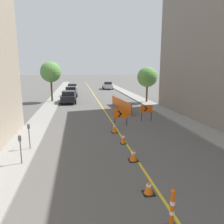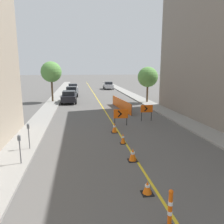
{
  "view_description": "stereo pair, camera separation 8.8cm",
  "coord_description": "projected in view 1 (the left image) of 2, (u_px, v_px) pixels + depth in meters",
  "views": [
    {
      "loc": [
        -2.84,
        3.08,
        4.5
      ],
      "look_at": [
        -0.11,
        20.11,
        1.0
      ],
      "focal_mm": 35.0,
      "sensor_mm": 36.0,
      "label": 1
    },
    {
      "loc": [
        -2.76,
        3.07,
        4.5
      ],
      "look_at": [
        -0.11,
        20.11,
        1.0
      ],
      "focal_mm": 35.0,
      "sensor_mm": 36.0,
      "label": 2
    }
  ],
  "objects": [
    {
      "name": "lane_stripe",
      "position": [
        96.0,
        97.0,
        34.09
      ],
      "size": [
        0.12,
        73.87,
        0.01
      ],
      "color": "gold",
      "rests_on": "ground_plane"
    },
    {
      "name": "sidewalk_left",
      "position": [
        56.0,
        98.0,
        33.14
      ],
      "size": [
        1.82,
        73.87,
        0.13
      ],
      "color": "gray",
      "rests_on": "ground_plane"
    },
    {
      "name": "sidewalk_right",
      "position": [
        133.0,
        96.0,
        35.02
      ],
      "size": [
        1.82,
        73.87,
        0.13
      ],
      "color": "gray",
      "rests_on": "ground_plane"
    },
    {
      "name": "traffic_cone_third",
      "position": [
        149.0,
        188.0,
        7.89
      ],
      "size": [
        0.42,
        0.42,
        0.5
      ],
      "color": "black",
      "rests_on": "ground_plane"
    },
    {
      "name": "traffic_cone_fourth",
      "position": [
        133.0,
        155.0,
        10.7
      ],
      "size": [
        0.47,
        0.47,
        0.64
      ],
      "color": "black",
      "rests_on": "ground_plane"
    },
    {
      "name": "traffic_cone_fifth",
      "position": [
        123.0,
        138.0,
        13.14
      ],
      "size": [
        0.34,
        0.34,
        0.66
      ],
      "color": "black",
      "rests_on": "ground_plane"
    },
    {
      "name": "traffic_cone_farthest",
      "position": [
        115.0,
        128.0,
        15.4
      ],
      "size": [
        0.45,
        0.45,
        0.71
      ],
      "color": "black",
      "rests_on": "ground_plane"
    },
    {
      "name": "delineator_post_front",
      "position": [
        172.0,
        212.0,
        6.07
      ],
      "size": [
        0.38,
        0.38,
        1.25
      ],
      "color": "black",
      "rests_on": "ground_plane"
    },
    {
      "name": "arrow_barricade_primary",
      "position": [
        121.0,
        114.0,
        17.12
      ],
      "size": [
        1.13,
        0.13,
        1.32
      ],
      "rotation": [
        0.0,
        0.0,
        -0.06
      ],
      "color": "#EF560C",
      "rests_on": "ground_plane"
    },
    {
      "name": "arrow_barricade_secondary",
      "position": [
        147.0,
        109.0,
        18.64
      ],
      "size": [
        1.04,
        0.12,
        1.39
      ],
      "rotation": [
        0.0,
        0.0,
        -0.05
      ],
      "color": "#EF560C",
      "rests_on": "ground_plane"
    },
    {
      "name": "safety_mesh_fence",
      "position": [
        121.0,
        104.0,
        24.02
      ],
      "size": [
        0.73,
        7.1,
        1.12
      ],
      "rotation": [
        0.0,
        0.0,
        1.67
      ],
      "color": "#EF560C",
      "rests_on": "ground_plane"
    },
    {
      "name": "parked_car_curb_near",
      "position": [
        69.0,
        97.0,
        28.38
      ],
      "size": [
        1.94,
        4.33,
        1.59
      ],
      "rotation": [
        0.0,
        0.0,
        -0.02
      ],
      "color": "black",
      "rests_on": "ground_plane"
    },
    {
      "name": "parked_car_curb_mid",
      "position": [
        71.0,
        91.0,
        34.82
      ],
      "size": [
        2.05,
        4.4,
        1.59
      ],
      "rotation": [
        0.0,
        0.0,
        -0.06
      ],
      "color": "#474C51",
      "rests_on": "ground_plane"
    },
    {
      "name": "parked_car_curb_far",
      "position": [
        72.0,
        88.0,
        40.96
      ],
      "size": [
        2.0,
        4.38,
        1.59
      ],
      "rotation": [
        0.0,
        0.0,
        0.05
      ],
      "color": "#B7B7BC",
      "rests_on": "ground_plane"
    },
    {
      "name": "parked_car_opposite_side",
      "position": [
        108.0,
        85.0,
        46.8
      ],
      "size": [
        1.94,
        4.33,
        1.59
      ],
      "rotation": [
        0.0,
        0.0,
        -0.02
      ],
      "color": "#B7B7BC",
      "rests_on": "ground_plane"
    },
    {
      "name": "parking_meter_near_curb",
      "position": [
        20.0,
        143.0,
        9.95
      ],
      "size": [
        0.12,
        0.11,
        1.38
      ],
      "color": "#4C4C51",
      "rests_on": "sidewalk_left"
    },
    {
      "name": "parking_meter_far_curb",
      "position": [
        29.0,
        131.0,
        11.79
      ],
      "size": [
        0.12,
        0.11,
        1.42
      ],
      "color": "#4C4C51",
      "rests_on": "sidewalk_left"
    },
    {
      "name": "street_tree_left_near",
      "position": [
        51.0,
        72.0,
        28.28
      ],
      "size": [
        2.67,
        2.67,
        5.19
      ],
      "color": "#4C3823",
      "rests_on": "sidewalk_left"
    },
    {
      "name": "street_tree_right_near",
      "position": [
        147.0,
        77.0,
        28.0
      ],
      "size": [
        2.59,
        2.59,
        4.5
      ],
      "color": "#4C3823",
      "rests_on": "sidewalk_right"
    }
  ]
}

